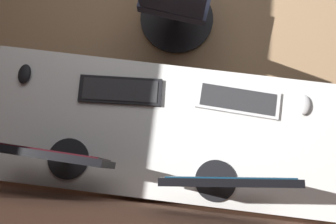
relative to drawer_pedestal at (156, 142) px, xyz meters
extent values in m
cube|color=white|center=(-0.06, -0.03, 0.37)|extent=(1.84, 0.68, 0.03)
cylinder|color=silver|center=(-0.93, -0.31, 0.00)|extent=(0.05, 0.05, 0.70)
cylinder|color=silver|center=(0.80, -0.31, 0.00)|extent=(0.05, 0.05, 0.70)
cylinder|color=silver|center=(-0.93, 0.25, 0.00)|extent=(0.05, 0.05, 0.70)
cylinder|color=silver|center=(0.80, 0.25, 0.00)|extent=(0.05, 0.05, 0.70)
cube|color=white|center=(0.00, 0.00, 0.00)|extent=(0.40, 0.50, 0.69)
cube|color=silver|center=(0.00, -0.25, 0.00)|extent=(0.37, 0.01, 0.61)
cylinder|color=black|center=(0.40, 0.17, 0.39)|extent=(0.20, 0.20, 0.01)
cylinder|color=black|center=(0.40, 0.17, 0.44)|extent=(0.04, 0.04, 0.10)
cube|color=black|center=(0.40, 0.17, 0.65)|extent=(0.50, 0.04, 0.31)
cube|color=#330F14|center=(0.40, 0.15, 0.65)|extent=(0.46, 0.02, 0.27)
cylinder|color=black|center=(-0.33, 0.19, 0.39)|extent=(0.20, 0.20, 0.01)
cylinder|color=black|center=(-0.33, 0.19, 0.44)|extent=(0.04, 0.04, 0.10)
cube|color=black|center=(-0.33, 0.19, 0.64)|extent=(0.53, 0.09, 0.28)
cube|color=navy|center=(-0.33, 0.17, 0.64)|extent=(0.49, 0.06, 0.25)
cube|color=black|center=(0.19, -0.20, 0.39)|extent=(0.43, 0.17, 0.02)
cube|color=#2D2D30|center=(0.19, -0.20, 0.40)|extent=(0.38, 0.13, 0.00)
cube|color=silver|center=(-0.40, -0.22, 0.39)|extent=(0.43, 0.16, 0.02)
cube|color=#2D2D30|center=(-0.40, -0.22, 0.40)|extent=(0.38, 0.13, 0.00)
ellipsoid|color=silver|center=(-0.73, -0.24, 0.40)|extent=(0.06, 0.10, 0.03)
ellipsoid|color=black|center=(0.69, -0.22, 0.40)|extent=(0.06, 0.10, 0.03)
cylinder|color=black|center=(-0.02, -0.99, -0.10)|extent=(0.05, 0.05, 0.37)
cylinder|color=black|center=(-0.02, -0.99, -0.31)|extent=(0.56, 0.56, 0.03)
camera|label=1|loc=(-0.10, 0.18, 1.96)|focal=34.01mm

